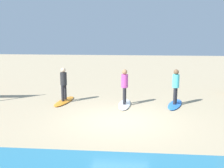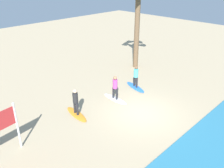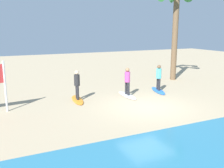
{
  "view_description": "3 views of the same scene",
  "coord_description": "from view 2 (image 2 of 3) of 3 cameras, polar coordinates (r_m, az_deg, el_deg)",
  "views": [
    {
      "loc": [
        -0.68,
        10.48,
        3.5
      ],
      "look_at": [
        0.49,
        -2.36,
        1.02
      ],
      "focal_mm": 44.5,
      "sensor_mm": 36.0,
      "label": 1
    },
    {
      "loc": [
        10.23,
        7.62,
        7.94
      ],
      "look_at": [
        0.0,
        -2.51,
        1.15
      ],
      "focal_mm": 38.65,
      "sensor_mm": 36.0,
      "label": 2
    },
    {
      "loc": [
        7.12,
        10.92,
        4.01
      ],
      "look_at": [
        0.7,
        -2.78,
        0.73
      ],
      "focal_mm": 41.37,
      "sensor_mm": 36.0,
      "label": 3
    }
  ],
  "objects": [
    {
      "name": "surfer_white",
      "position": [
        15.92,
        0.73,
        -0.44
      ],
      "size": [
        0.32,
        0.46,
        1.64
      ],
      "color": "#232328",
      "rests_on": "surfboard_white"
    },
    {
      "name": "surfer_orange",
      "position": [
        14.38,
        -8.64,
        -3.75
      ],
      "size": [
        0.32,
        0.46,
        1.64
      ],
      "color": "#232328",
      "rests_on": "surfboard_orange"
    },
    {
      "name": "surfboard_blue",
      "position": [
        18.1,
        5.54,
        -0.73
      ],
      "size": [
        1.13,
        2.17,
        0.09
      ],
      "primitive_type": "ellipsoid",
      "rotation": [
        0.0,
        0.0,
        1.29
      ],
      "color": "blue",
      "rests_on": "ground"
    },
    {
      "name": "surfboard_white",
      "position": [
        16.38,
        0.71,
        -3.57
      ],
      "size": [
        0.64,
        2.12,
        0.09
      ],
      "primitive_type": "ellipsoid",
      "rotation": [
        0.0,
        0.0,
        1.53
      ],
      "color": "white",
      "rests_on": "ground"
    },
    {
      "name": "surfer_blue",
      "position": [
        17.69,
        5.67,
        2.16
      ],
      "size": [
        0.32,
        0.45,
        1.64
      ],
      "color": "#232328",
      "rests_on": "surfboard_blue"
    },
    {
      "name": "surfboard_orange",
      "position": [
        14.88,
        -8.39,
        -7.09
      ],
      "size": [
        0.85,
        2.16,
        0.09
      ],
      "primitive_type": "ellipsoid",
      "rotation": [
        0.0,
        0.0,
        1.43
      ],
      "color": "orange",
      "rests_on": "ground"
    },
    {
      "name": "ground_plane",
      "position": [
        15.02,
        6.88,
        -6.85
      ],
      "size": [
        60.0,
        60.0,
        0.0
      ],
      "primitive_type": "plane",
      "color": "tan"
    }
  ]
}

